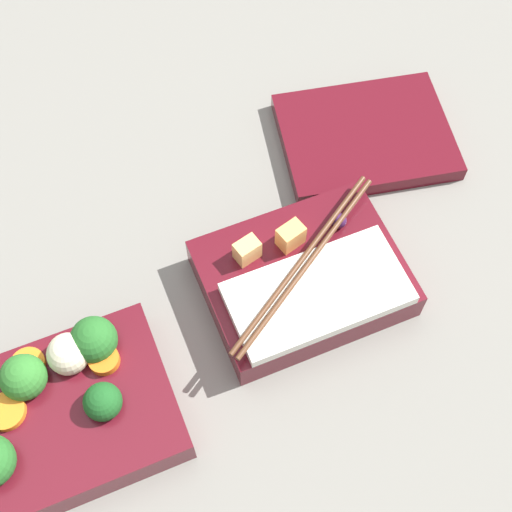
% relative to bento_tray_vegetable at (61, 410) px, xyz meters
% --- Properties ---
extents(ground_plane, '(3.00, 3.00, 0.00)m').
position_rel_bento_tray_vegetable_xyz_m(ground_plane, '(0.14, 0.02, -0.03)').
color(ground_plane, slate).
extents(bento_tray_vegetable, '(0.19, 0.14, 0.07)m').
position_rel_bento_tray_vegetable_xyz_m(bento_tray_vegetable, '(0.00, 0.00, 0.00)').
color(bento_tray_vegetable, '#510F19').
rests_on(bento_tray_vegetable, ground_plane).
extents(bento_tray_rice, '(0.20, 0.14, 0.06)m').
position_rel_bento_tray_vegetable_xyz_m(bento_tray_rice, '(0.25, 0.04, -0.00)').
color(bento_tray_rice, '#510F19').
rests_on(bento_tray_rice, ground_plane).
extents(bento_lid, '(0.21, 0.17, 0.02)m').
position_rel_bento_tray_vegetable_xyz_m(bento_lid, '(0.39, 0.18, -0.02)').
color(bento_lid, '#510F19').
rests_on(bento_lid, ground_plane).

